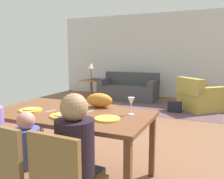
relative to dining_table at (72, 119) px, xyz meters
The scene contains 23 objects.
ground_plane 2.38m from the dining_table, 92.17° to the left, with size 7.47×6.64×0.02m, color brown.
back_wall 5.68m from the dining_table, 90.87° to the left, with size 7.47×0.10×2.70m, color silver.
dining_table is the anchor object (origin of this frame).
plate_near_man 0.49m from the dining_table, 165.74° to the right, with size 0.25×0.25×0.02m, color yellow.
pizza_near_man 0.50m from the dining_table, 165.74° to the right, with size 0.17×0.17×0.01m, color tan.
plate_near_child 0.20m from the dining_table, 90.00° to the right, with size 0.25×0.25×0.02m, color yellow.
pizza_near_child 0.20m from the dining_table, 90.00° to the right, with size 0.17×0.17×0.01m, color gold.
plate_near_woman 0.49m from the dining_table, 11.96° to the right, with size 0.25×0.25×0.02m, color yellow.
wine_glass 0.68m from the dining_table, 16.24° to the left, with size 0.07×0.07×0.19m.
fork 0.27m from the dining_table, 169.01° to the right, with size 0.02×0.15×0.01m, color silver.
knife 0.20m from the dining_table, 32.92° to the left, with size 0.01×0.17×0.01m, color silver.
dining_chair_child 0.85m from the dining_table, 90.46° to the right, with size 0.45×0.45×0.87m.
person_child 0.70m from the dining_table, 89.78° to the right, with size 0.22×0.30×0.92m.
person_woman 0.82m from the dining_table, 53.97° to the right, with size 0.30×0.41×1.11m.
cat 0.43m from the dining_table, 67.74° to the left, with size 0.32×0.16×0.17m, color orange.
area_rug 4.00m from the dining_table, 85.49° to the left, with size 2.60×1.80×0.01m, color #583F48.
couch 4.92m from the dining_table, 102.49° to the left, with size 1.76×0.86×0.82m.
armchair 4.24m from the dining_table, 75.62° to the left, with size 1.21×1.21×0.82m.
side_table 5.06m from the dining_table, 116.36° to the left, with size 0.56×0.56×0.58m.
table_lamp 5.06m from the dining_table, 116.36° to the left, with size 0.26×0.26×0.54m.
book_lower 4.94m from the dining_table, 114.24° to the left, with size 0.22×0.16×0.03m, color #A42527.
book_upper 5.04m from the dining_table, 114.57° to the left, with size 0.22×0.16×0.03m, color #325188.
handbag 3.71m from the dining_table, 81.56° to the left, with size 0.32×0.16×0.26m, color black.
Camera 1 is at (1.51, -3.70, 1.39)m, focal length 38.28 mm.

